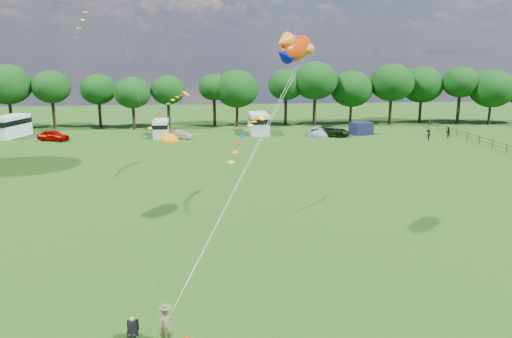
{
  "coord_description": "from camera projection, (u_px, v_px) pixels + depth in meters",
  "views": [
    {
      "loc": [
        -3.28,
        -24.61,
        11.73
      ],
      "look_at": [
        0.0,
        8.0,
        4.0
      ],
      "focal_mm": 35.0,
      "sensor_mm": 36.0,
      "label": 1
    }
  ],
  "objects": [
    {
      "name": "campervan_a",
      "position": [
        11.0,
        126.0,
        69.95
      ],
      "size": [
        4.17,
        6.62,
        3.01
      ],
      "rotation": [
        0.0,
        0.0,
        1.3
      ],
      "color": "silver",
      "rests_on": "ground"
    },
    {
      "name": "tent_greyblue",
      "position": [
        318.0,
        136.0,
        71.2
      ],
      "size": [
        3.56,
        3.9,
        2.65
      ],
      "color": "#49576D",
      "rests_on": "ground"
    },
    {
      "name": "fence",
      "position": [
        486.0,
        141.0,
        63.21
      ],
      "size": [
        0.12,
        33.12,
        1.2
      ],
      "color": "#472D19",
      "rests_on": "ground"
    },
    {
      "name": "car_b",
      "position": [
        179.0,
        134.0,
        68.85
      ],
      "size": [
        3.56,
        2.5,
        1.18
      ],
      "primitive_type": "imported",
      "rotation": [
        0.0,
        0.0,
        1.15
      ],
      "color": "gray",
      "rests_on": "ground"
    },
    {
      "name": "streamer_kite_c",
      "position": [
        249.0,
        131.0,
        36.78
      ],
      "size": [
        3.19,
        4.99,
        2.81
      ],
      "rotation": [
        0.0,
        0.0,
        0.79
      ],
      "color": "#EBF300",
      "rests_on": "ground"
    },
    {
      "name": "streamer_kite_b",
      "position": [
        170.0,
        107.0,
        47.11
      ],
      "size": [
        4.21,
        4.76,
        3.82
      ],
      "rotation": [
        0.0,
        0.0,
        1.19
      ],
      "color": "orange",
      "rests_on": "ground"
    },
    {
      "name": "tent_orange",
      "position": [
        170.0,
        141.0,
        67.02
      ],
      "size": [
        2.53,
        2.77,
        1.98
      ],
      "color": "orange",
      "rests_on": "ground"
    },
    {
      "name": "kite_flyer",
      "position": [
        166.0,
        327.0,
        20.18
      ],
      "size": [
        0.7,
        0.54,
        1.71
      ],
      "primitive_type": "imported",
      "rotation": [
        0.0,
        0.0,
        0.22
      ],
      "color": "brown",
      "rests_on": "ground"
    },
    {
      "name": "camp_chair",
      "position": [
        132.0,
        327.0,
        20.5
      ],
      "size": [
        0.53,
        0.53,
        1.17
      ],
      "rotation": [
        0.0,
        0.0,
        0.13
      ],
      "color": "#99999E",
      "rests_on": "ground"
    },
    {
      "name": "ground_plane",
      "position": [
        271.0,
        275.0,
        26.85
      ],
      "size": [
        180.0,
        180.0,
        0.0
      ],
      "primitive_type": "plane",
      "color": "black",
      "rests_on": "ground"
    },
    {
      "name": "awning_navy",
      "position": [
        361.0,
        128.0,
        72.33
      ],
      "size": [
        3.33,
        2.96,
        1.76
      ],
      "primitive_type": "cube",
      "rotation": [
        0.0,
        0.0,
        0.27
      ],
      "color": "#141937",
      "rests_on": "ground"
    },
    {
      "name": "fish_kite",
      "position": [
        293.0,
        48.0,
        29.81
      ],
      "size": [
        3.44,
        4.1,
        2.29
      ],
      "rotation": [
        0.0,
        -0.21,
        0.94
      ],
      "color": "#BE2B00",
      "rests_on": "ground"
    },
    {
      "name": "campervan_c",
      "position": [
        259.0,
        123.0,
        72.82
      ],
      "size": [
        2.63,
        6.14,
        3.0
      ],
      "rotation": [
        0.0,
        0.0,
        1.57
      ],
      "color": "silver",
      "rests_on": "ground"
    },
    {
      "name": "walker_b",
      "position": [
        428.0,
        135.0,
        67.57
      ],
      "size": [
        1.07,
        0.93,
        1.52
      ],
      "primitive_type": "imported",
      "rotation": [
        0.0,
        0.0,
        3.74
      ],
      "color": "black",
      "rests_on": "ground"
    },
    {
      "name": "walker_a",
      "position": [
        448.0,
        132.0,
        69.56
      ],
      "size": [
        0.75,
        0.47,
        1.51
      ],
      "primitive_type": "imported",
      "rotation": [
        0.0,
        0.0,
        3.11
      ],
      "color": "black",
      "rests_on": "ground"
    },
    {
      "name": "car_a",
      "position": [
        53.0,
        136.0,
        67.07
      ],
      "size": [
        4.71,
        3.14,
        1.46
      ],
      "primitive_type": "imported",
      "rotation": [
        0.0,
        0.0,
        1.22
      ],
      "color": "#960400",
      "rests_on": "ground"
    },
    {
      "name": "streamer_kite_a",
      "position": [
        96.0,
        1.0,
        49.88
      ],
      "size": [
        3.28,
        5.49,
        5.73
      ],
      "rotation": [
        0.0,
        0.0,
        0.64
      ],
      "color": "orange",
      "rests_on": "ground"
    },
    {
      "name": "campervan_b",
      "position": [
        161.0,
        128.0,
        70.3
      ],
      "size": [
        2.17,
        4.85,
        2.35
      ],
      "rotation": [
        0.0,
        0.0,
        1.6
      ],
      "color": "silver",
      "rests_on": "ground"
    },
    {
      "name": "car_d",
      "position": [
        330.0,
        131.0,
        70.67
      ],
      "size": [
        6.03,
        4.09,
        1.51
      ],
      "primitive_type": "imported",
      "rotation": [
        0.0,
        0.0,
        1.26
      ],
      "color": "black",
      "rests_on": "ground"
    },
    {
      "name": "tree_line",
      "position": [
        260.0,
        86.0,
        79.16
      ],
      "size": [
        102.98,
        10.98,
        10.27
      ],
      "color": "black",
      "rests_on": "ground"
    }
  ]
}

